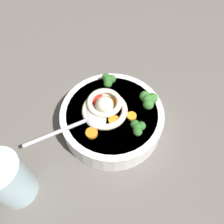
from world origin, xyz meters
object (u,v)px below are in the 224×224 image
at_px(soup_bowl, 112,118).
at_px(noodle_pile, 105,107).
at_px(drinking_glass, 8,180).
at_px(soup_spoon, 89,119).

xyz_separation_m(soup_bowl, noodle_pile, (0.01, 0.01, 0.04)).
bearing_deg(noodle_pile, drinking_glass, 106.89).
distance_m(soup_spoon, drinking_glass, 0.18).
height_order(soup_spoon, drinking_glass, drinking_glass).
distance_m(noodle_pile, drinking_glass, 0.22).
bearing_deg(noodle_pile, soup_spoon, 103.59).
bearing_deg(soup_bowl, drinking_glass, 103.96).
relative_size(soup_bowl, soup_spoon, 1.29).
bearing_deg(soup_bowl, soup_spoon, 91.15).
bearing_deg(soup_spoon, drinking_glass, 16.50).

